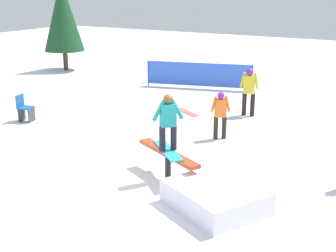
# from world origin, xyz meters

# --- Properties ---
(ground_plane) EXTENTS (60.00, 60.00, 0.00)m
(ground_plane) POSITION_xyz_m (0.00, 0.00, 0.00)
(ground_plane) COLOR white
(rail_feature) EXTENTS (2.03, 1.21, 0.67)m
(rail_feature) POSITION_xyz_m (0.00, 0.00, 0.56)
(rail_feature) COLOR black
(rail_feature) RESTS_ON ground
(snow_kicker_ramp) EXTENTS (2.28, 2.15, 0.47)m
(snow_kicker_ramp) POSITION_xyz_m (-1.56, 0.78, 0.24)
(snow_kicker_ramp) COLOR white
(snow_kicker_ramp) RESTS_ON ground
(main_rider_on_rail) EXTENTS (1.21, 1.14, 1.33)m
(main_rider_on_rail) POSITION_xyz_m (0.00, 0.00, 1.32)
(main_rider_on_rail) COLOR #28AFC0
(main_rider_on_rail) RESTS_ON rail_feature
(bystander_yellow) EXTENTS (0.66, 0.27, 1.61)m
(bystander_yellow) POSITION_xyz_m (0.37, -6.00, 0.91)
(bystander_yellow) COLOR black
(bystander_yellow) RESTS_ON ground
(bystander_orange) EXTENTS (0.52, 0.40, 1.38)m
(bystander_orange) POSITION_xyz_m (0.18, -3.27, 0.77)
(bystander_orange) COLOR black
(bystander_orange) RESTS_ON ground
(loose_snowboard_coral) EXTENTS (1.23, 0.86, 0.02)m
(loose_snowboard_coral) POSITION_xyz_m (2.36, -5.31, 0.01)
(loose_snowboard_coral) COLOR #F66B5D
(loose_snowboard_coral) RESTS_ON ground
(folding_chair) EXTENTS (0.54, 0.54, 0.88)m
(folding_chair) POSITION_xyz_m (6.38, -1.70, 0.41)
(folding_chair) COLOR #3F3F44
(folding_chair) RESTS_ON ground
(safety_fence) EXTENTS (4.39, 1.27, 1.10)m
(safety_fence) POSITION_xyz_m (3.76, -9.00, 0.60)
(safety_fence) COLOR blue
(safety_fence) RESTS_ON ground
(pine_tree_near) EXTENTS (2.01, 2.01, 4.58)m
(pine_tree_near) POSITION_xyz_m (11.69, -9.49, 2.78)
(pine_tree_near) COLOR #4C331E
(pine_tree_near) RESTS_ON ground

